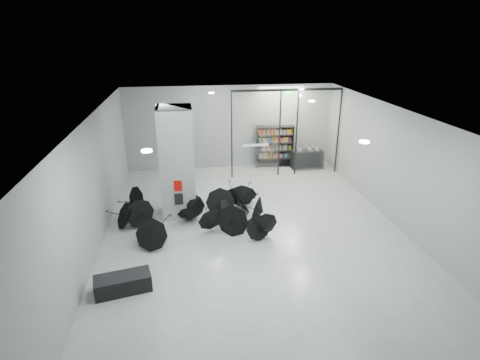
{
  "coord_description": "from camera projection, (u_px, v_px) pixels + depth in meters",
  "views": [
    {
      "loc": [
        -2.15,
        -11.28,
        6.44
      ],
      "look_at": [
        -0.3,
        1.5,
        1.4
      ],
      "focal_mm": 29.02,
      "sensor_mm": 36.0,
      "label": 1
    }
  ],
  "objects": [
    {
      "name": "umbrella_cluster",
      "position": [
        204.0,
        216.0,
        13.66
      ],
      "size": [
        5.8,
        4.17,
        1.27
      ],
      "color": "black",
      "rests_on": "ground"
    },
    {
      "name": "bench",
      "position": [
        123.0,
        283.0,
        10.14
      ],
      "size": [
        1.53,
        0.9,
        0.46
      ],
      "primitive_type": "cube",
      "rotation": [
        0.0,
        0.0,
        0.21
      ],
      "color": "black",
      "rests_on": "ground"
    },
    {
      "name": "exit_sign",
      "position": [
        289.0,
        94.0,
        16.84
      ],
      "size": [
        0.3,
        0.06,
        0.15
      ],
      "primitive_type": "cube",
      "color": "#0CE533",
      "rests_on": "room"
    },
    {
      "name": "bookshelf",
      "position": [
        275.0,
        146.0,
        19.17
      ],
      "size": [
        1.88,
        0.57,
        2.04
      ],
      "primitive_type": null,
      "rotation": [
        0.0,
        0.0,
        -0.11
      ],
      "color": "black",
      "rests_on": "ground"
    },
    {
      "name": "shop_counter",
      "position": [
        307.0,
        159.0,
        19.07
      ],
      "size": [
        1.54,
        0.65,
        0.91
      ],
      "primitive_type": "cube",
      "rotation": [
        0.0,
        0.0,
        0.03
      ],
      "color": "black",
      "rests_on": "ground"
    },
    {
      "name": "column",
      "position": [
        177.0,
        162.0,
        13.81
      ],
      "size": [
        1.2,
        1.2,
        4.0
      ],
      "primitive_type": "cube",
      "color": "slate",
      "rests_on": "ground"
    },
    {
      "name": "fire_cabinet",
      "position": [
        178.0,
        186.0,
        13.48
      ],
      "size": [
        0.28,
        0.04,
        0.38
      ],
      "primitive_type": "cube",
      "color": "#A50A07",
      "rests_on": "column"
    },
    {
      "name": "info_panel",
      "position": [
        179.0,
        199.0,
        13.66
      ],
      "size": [
        0.3,
        0.03,
        0.42
      ],
      "primitive_type": "cube",
      "color": "black",
      "rests_on": "column"
    },
    {
      "name": "glass_partition",
      "position": [
        286.0,
        129.0,
        17.62
      ],
      "size": [
        5.06,
        0.08,
        4.0
      ],
      "color": "silver",
      "rests_on": "ground"
    },
    {
      "name": "room",
      "position": [
        256.0,
        154.0,
        11.99
      ],
      "size": [
        14.0,
        14.02,
        4.01
      ],
      "color": "gray",
      "rests_on": "ground"
    }
  ]
}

